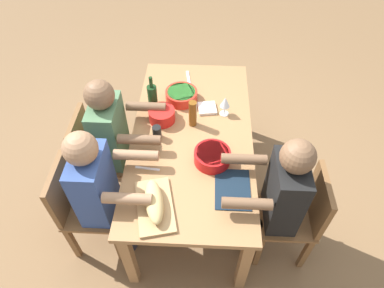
{
  "coord_description": "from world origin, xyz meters",
  "views": [
    {
      "loc": [
        -1.75,
        -0.09,
        2.59
      ],
      "look_at": [
        0.0,
        0.0,
        0.63
      ],
      "focal_mm": 31.9,
      "sensor_mm": 36.0,
      "label": 1
    }
  ],
  "objects": [
    {
      "name": "carving_knife",
      "position": [
        0.66,
        0.06,
        0.74
      ],
      "size": [
        0.23,
        0.06,
        0.01
      ],
      "primitive_type": "cube",
      "rotation": [
        0.0,
        0.0,
        0.15
      ],
      "color": "silver",
      "rests_on": "dining_table"
    },
    {
      "name": "serving_bowl_fruit",
      "position": [
        -0.25,
        -0.15,
        0.79
      ],
      "size": [
        0.25,
        0.25,
        0.09
      ],
      "color": "red",
      "rests_on": "dining_table"
    },
    {
      "name": "beer_bottle",
      "position": [
        0.11,
        0.0,
        0.85
      ],
      "size": [
        0.06,
        0.06,
        0.22
      ],
      "primitive_type": "cylinder",
      "color": "brown",
      "rests_on": "dining_table"
    },
    {
      "name": "placemat_near_left",
      "position": [
        -0.48,
        -0.29,
        0.74
      ],
      "size": [
        0.32,
        0.23,
        0.01
      ],
      "primitive_type": "cube",
      "color": "#142333",
      "rests_on": "dining_table"
    },
    {
      "name": "wine_bottle",
      "position": [
        0.29,
        0.32,
        0.85
      ],
      "size": [
        0.08,
        0.08,
        0.29
      ],
      "color": "#193819",
      "rests_on": "dining_table"
    },
    {
      "name": "dining_table",
      "position": [
        0.0,
        0.0,
        0.65
      ],
      "size": [
        1.75,
        0.9,
        0.74
      ],
      "color": "#9E7044",
      "rests_on": "ground_plane"
    },
    {
      "name": "napkin_stack",
      "position": [
        0.28,
        -0.11,
        0.75
      ],
      "size": [
        0.16,
        0.16,
        0.02
      ],
      "primitive_type": "cube",
      "rotation": [
        0.0,
        0.0,
        0.15
      ],
      "color": "white",
      "rests_on": "dining_table"
    },
    {
      "name": "chair_near_left",
      "position": [
        -0.48,
        -0.77,
        0.48
      ],
      "size": [
        0.4,
        0.4,
        0.85
      ],
      "color": "brown",
      "rests_on": "ground_plane"
    },
    {
      "name": "diner_far_center",
      "position": [
        -0.0,
        0.59,
        0.7
      ],
      "size": [
        0.41,
        0.53,
        1.2
      ],
      "color": "#2D2D38",
      "rests_on": "ground_plane"
    },
    {
      "name": "fork_far_left",
      "position": [
        -0.34,
        0.29,
        0.74
      ],
      "size": [
        0.03,
        0.17,
        0.01
      ],
      "primitive_type": "cube",
      "rotation": [
        0.0,
        0.0,
        -0.1
      ],
      "color": "silver",
      "rests_on": "dining_table"
    },
    {
      "name": "serving_bowl_greens",
      "position": [
        0.39,
        0.11,
        0.79
      ],
      "size": [
        0.26,
        0.26,
        0.09
      ],
      "color": "red",
      "rests_on": "dining_table"
    },
    {
      "name": "chair_far_left",
      "position": [
        -0.48,
        0.77,
        0.48
      ],
      "size": [
        0.4,
        0.4,
        0.85
      ],
      "color": "brown",
      "rests_on": "ground_plane"
    },
    {
      "name": "diner_far_left",
      "position": [
        -0.48,
        0.59,
        0.7
      ],
      "size": [
        0.41,
        0.53,
        1.2
      ],
      "color": "#2D2D38",
      "rests_on": "ground_plane"
    },
    {
      "name": "ground_plane",
      "position": [
        0.0,
        0.0,
        0.0
      ],
      "size": [
        8.0,
        8.0,
        0.0
      ],
      "primitive_type": "plane",
      "color": "brown"
    },
    {
      "name": "bread_loaf",
      "position": [
        -0.64,
        0.2,
        0.81
      ],
      "size": [
        0.34,
        0.18,
        0.09
      ],
      "primitive_type": "ellipsoid",
      "rotation": [
        0.0,
        0.0,
        0.23
      ],
      "color": "tan",
      "rests_on": "cutting_board"
    },
    {
      "name": "cup_far_center",
      "position": [
        -0.04,
        0.25,
        0.79
      ],
      "size": [
        0.06,
        0.06,
        0.11
      ],
      "primitive_type": "cylinder",
      "color": "black",
      "rests_on": "dining_table"
    },
    {
      "name": "serving_bowl_salad",
      "position": [
        0.14,
        0.24,
        0.8
      ],
      "size": [
        0.2,
        0.2,
        0.1
      ],
      "color": "red",
      "rests_on": "dining_table"
    },
    {
      "name": "chair_far_center",
      "position": [
        0.0,
        0.77,
        0.48
      ],
      "size": [
        0.4,
        0.4,
        0.85
      ],
      "color": "brown",
      "rests_on": "ground_plane"
    },
    {
      "name": "diner_near_left",
      "position": [
        -0.48,
        -0.59,
        0.7
      ],
      "size": [
        0.41,
        0.53,
        1.2
      ],
      "color": "#2D2D38",
      "rests_on": "ground_plane"
    },
    {
      "name": "wine_glass",
      "position": [
        0.23,
        -0.24,
        0.86
      ],
      "size": [
        0.08,
        0.08,
        0.17
      ],
      "color": "silver",
      "rests_on": "dining_table"
    },
    {
      "name": "cutting_board",
      "position": [
        -0.64,
        0.2,
        0.75
      ],
      "size": [
        0.44,
        0.31,
        0.02
      ],
      "primitive_type": "cube",
      "rotation": [
        0.0,
        0.0,
        0.23
      ],
      "color": "tan",
      "rests_on": "dining_table"
    }
  ]
}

